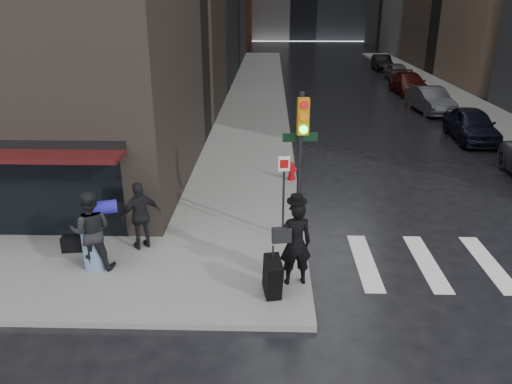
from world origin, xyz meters
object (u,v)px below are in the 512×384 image
man_jeans (91,231)px  fire_hydrant (292,172)px  traffic_light (300,150)px  parked_car_4 (397,72)px  man_greycoat (141,216)px  parked_car_2 (430,100)px  man_overcoat (291,249)px  parked_car_1 (472,125)px  parked_car_5 (382,62)px  parked_car_3 (409,83)px

man_jeans → fire_hydrant: bearing=-136.5°
traffic_light → parked_car_4: bearing=63.4°
man_greycoat → parked_car_2: man_greycoat is taller
man_overcoat → man_greycoat: man_overcoat is taller
parked_car_1 → parked_car_4: size_ratio=1.12×
parked_car_5 → traffic_light: bearing=-103.2°
man_greycoat → parked_car_3: bearing=-152.8°
parked_car_5 → man_overcoat: bearing=-102.7°
fire_hydrant → parked_car_2: (8.72, 12.51, 0.28)m
parked_car_5 → parked_car_4: bearing=-88.2°
parked_car_5 → man_jeans: bearing=-109.6°
man_greycoat → parked_car_5: bearing=-144.8°
parked_car_2 → parked_car_5: 18.80m
traffic_light → fire_hydrant: 5.57m
traffic_light → parked_car_3: 25.59m
man_overcoat → traffic_light: size_ratio=0.55×
man_jeans → parked_car_1: 18.98m
parked_car_1 → man_overcoat: bearing=-121.0°
man_overcoat → parked_car_1: 16.34m
man_overcoat → man_jeans: size_ratio=1.11×
parked_car_1 → parked_car_2: parked_car_1 is taller
parked_car_4 → parked_car_3: bearing=-98.2°
fire_hydrant → parked_car_4: bearing=68.8°
traffic_light → fire_hydrant: (0.05, 5.05, -2.34)m
fire_hydrant → parked_car_3: bearing=64.2°
man_overcoat → parked_car_2: size_ratio=0.51×
man_overcoat → parked_car_4: man_overcoat is taller
parked_car_1 → parked_car_5: bearing=91.1°
traffic_light → parked_car_2: bearing=54.8°
man_overcoat → man_jeans: bearing=-18.8°
man_overcoat → fire_hydrant: man_overcoat is taller
man_greycoat → parked_car_5: (13.90, 36.77, -0.39)m
man_greycoat → man_overcoat: bearing=121.0°
man_jeans → man_greycoat: size_ratio=1.10×
parked_car_2 → parked_car_4: (0.98, 12.52, -0.06)m
man_greycoat → parked_car_2: 22.15m
fire_hydrant → parked_car_1: bearing=35.3°
parked_car_3 → parked_car_5: 12.53m
traffic_light → parked_car_2: (8.77, 17.56, -2.06)m
fire_hydrant → parked_car_3: parked_car_3 is taller
man_jeans → parked_car_2: (13.85, 19.12, -0.43)m
parked_car_5 → parked_car_3: bearing=-91.1°
parked_car_2 → parked_car_3: parked_car_2 is taller
parked_car_4 → parked_car_5: bearing=87.7°
traffic_light → man_jeans: bearing=-171.7°
traffic_light → parked_car_4: 31.69m
fire_hydrant → parked_car_5: (9.70, 31.29, 0.23)m
parked_car_5 → parked_car_1: bearing=-90.2°
man_jeans → parked_car_3: man_jeans is taller
parked_car_1 → parked_car_5: size_ratio=1.07×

